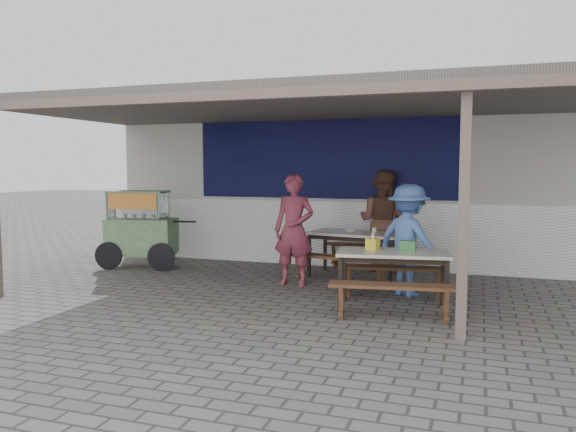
{
  "coord_description": "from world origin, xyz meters",
  "views": [
    {
      "loc": [
        2.51,
        -7.02,
        1.83
      ],
      "look_at": [
        -0.21,
        0.9,
        1.09
      ],
      "focal_mm": 35.0,
      "sensor_mm": 36.0,
      "label": 1
    }
  ],
  "objects_px": {
    "bench_right_street": "(393,293)",
    "patron_street_side": "(294,230)",
    "bench_left_wall": "(370,251)",
    "bench_right_wall": "(393,274)",
    "condiment_bowl": "(350,230)",
    "tissue_box": "(373,244)",
    "donation_box": "(408,246)",
    "vendor_cart": "(141,226)",
    "condiment_jar": "(374,230)",
    "bench_left_street": "(339,263)",
    "table_right": "(393,257)",
    "table_left": "(356,237)",
    "patron_right_table": "(409,240)",
    "patron_wall_side": "(382,221)"
  },
  "relations": [
    {
      "from": "bench_right_street",
      "to": "patron_street_side",
      "type": "distance_m",
      "value": 2.42
    },
    {
      "from": "bench_left_wall",
      "to": "bench_right_wall",
      "type": "relative_size",
      "value": 1.07
    },
    {
      "from": "condiment_bowl",
      "to": "patron_street_side",
      "type": "bearing_deg",
      "value": -124.28
    },
    {
      "from": "bench_right_wall",
      "to": "tissue_box",
      "type": "relative_size",
      "value": 10.5
    },
    {
      "from": "donation_box",
      "to": "condiment_bowl",
      "type": "height_order",
      "value": "donation_box"
    },
    {
      "from": "tissue_box",
      "to": "condiment_bowl",
      "type": "bearing_deg",
      "value": 111.2
    },
    {
      "from": "donation_box",
      "to": "vendor_cart",
      "type": "bearing_deg",
      "value": 163.53
    },
    {
      "from": "donation_box",
      "to": "condiment_jar",
      "type": "relative_size",
      "value": 2.56
    },
    {
      "from": "bench_right_street",
      "to": "tissue_box",
      "type": "distance_m",
      "value": 0.92
    },
    {
      "from": "bench_left_street",
      "to": "tissue_box",
      "type": "distance_m",
      "value": 1.44
    },
    {
      "from": "tissue_box",
      "to": "patron_street_side",
      "type": "bearing_deg",
      "value": 147.07
    },
    {
      "from": "tissue_box",
      "to": "condiment_jar",
      "type": "distance_m",
      "value": 1.95
    },
    {
      "from": "table_right",
      "to": "vendor_cart",
      "type": "height_order",
      "value": "vendor_cart"
    },
    {
      "from": "bench_right_wall",
      "to": "patron_street_side",
      "type": "xyz_separation_m",
      "value": [
        -1.57,
        0.37,
        0.52
      ]
    },
    {
      "from": "bench_left_street",
      "to": "bench_left_wall",
      "type": "distance_m",
      "value": 1.42
    },
    {
      "from": "bench_left_street",
      "to": "tissue_box",
      "type": "xyz_separation_m",
      "value": [
        0.72,
        -1.14,
        0.48
      ]
    },
    {
      "from": "bench_right_wall",
      "to": "condiment_bowl",
      "type": "distance_m",
      "value": 1.68
    },
    {
      "from": "donation_box",
      "to": "bench_right_street",
      "type": "bearing_deg",
      "value": -96.41
    },
    {
      "from": "table_left",
      "to": "bench_right_wall",
      "type": "relative_size",
      "value": 1.06
    },
    {
      "from": "vendor_cart",
      "to": "patron_right_table",
      "type": "distance_m",
      "value": 4.94
    },
    {
      "from": "bench_left_wall",
      "to": "condiment_jar",
      "type": "distance_m",
      "value": 0.78
    },
    {
      "from": "bench_right_wall",
      "to": "bench_right_street",
      "type": "bearing_deg",
      "value": -90.0
    },
    {
      "from": "condiment_bowl",
      "to": "bench_right_wall",
      "type": "bearing_deg",
      "value": -55.78
    },
    {
      "from": "vendor_cart",
      "to": "patron_street_side",
      "type": "relative_size",
      "value": 0.97
    },
    {
      "from": "condiment_jar",
      "to": "tissue_box",
      "type": "bearing_deg",
      "value": -80.32
    },
    {
      "from": "patron_right_table",
      "to": "tissue_box",
      "type": "xyz_separation_m",
      "value": [
        -0.37,
        -0.78,
        0.03
      ]
    },
    {
      "from": "table_right",
      "to": "patron_wall_side",
      "type": "distance_m",
      "value": 2.68
    },
    {
      "from": "table_left",
      "to": "donation_box",
      "type": "height_order",
      "value": "donation_box"
    },
    {
      "from": "table_left",
      "to": "table_right",
      "type": "bearing_deg",
      "value": -56.15
    },
    {
      "from": "bench_right_street",
      "to": "condiment_bowl",
      "type": "relative_size",
      "value": 7.87
    },
    {
      "from": "patron_wall_side",
      "to": "condiment_jar",
      "type": "distance_m",
      "value": 0.61
    },
    {
      "from": "patron_wall_side",
      "to": "table_left",
      "type": "bearing_deg",
      "value": 77.72
    },
    {
      "from": "bench_right_wall",
      "to": "tissue_box",
      "type": "bearing_deg",
      "value": -118.44
    },
    {
      "from": "patron_right_table",
      "to": "tissue_box",
      "type": "distance_m",
      "value": 0.86
    },
    {
      "from": "bench_left_street",
      "to": "patron_street_side",
      "type": "relative_size",
      "value": 0.95
    },
    {
      "from": "bench_left_street",
      "to": "vendor_cart",
      "type": "height_order",
      "value": "vendor_cart"
    },
    {
      "from": "bench_left_wall",
      "to": "bench_right_street",
      "type": "height_order",
      "value": "same"
    },
    {
      "from": "patron_wall_side",
      "to": "tissue_box",
      "type": "relative_size",
      "value": 12.11
    },
    {
      "from": "bench_left_street",
      "to": "donation_box",
      "type": "height_order",
      "value": "donation_box"
    },
    {
      "from": "table_left",
      "to": "condiment_bowl",
      "type": "xyz_separation_m",
      "value": [
        -0.11,
        0.02,
        0.1
      ]
    },
    {
      "from": "table_left",
      "to": "vendor_cart",
      "type": "bearing_deg",
      "value": -165.78
    },
    {
      "from": "vendor_cart",
      "to": "patron_right_table",
      "type": "xyz_separation_m",
      "value": [
        4.89,
        -0.7,
        0.04
      ]
    },
    {
      "from": "bench_left_street",
      "to": "condiment_jar",
      "type": "height_order",
      "value": "condiment_jar"
    },
    {
      "from": "bench_left_street",
      "to": "patron_right_table",
      "type": "height_order",
      "value": "patron_right_table"
    },
    {
      "from": "bench_left_wall",
      "to": "table_right",
      "type": "bearing_deg",
      "value": -64.44
    },
    {
      "from": "vendor_cart",
      "to": "bench_left_wall",
      "type": "bearing_deg",
      "value": 3.64
    },
    {
      "from": "donation_box",
      "to": "bench_left_wall",
      "type": "bearing_deg",
      "value": 110.65
    },
    {
      "from": "condiment_jar",
      "to": "table_right",
      "type": "bearing_deg",
      "value": -73.11
    },
    {
      "from": "bench_left_street",
      "to": "condiment_jar",
      "type": "xyz_separation_m",
      "value": [
        0.4,
        0.78,
        0.45
      ]
    },
    {
      "from": "vendor_cart",
      "to": "patron_street_side",
      "type": "bearing_deg",
      "value": -21.72
    }
  ]
}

